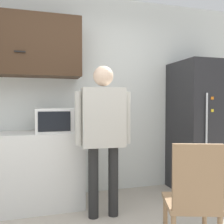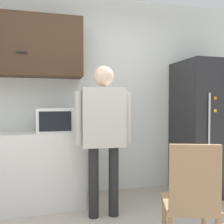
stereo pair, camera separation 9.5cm
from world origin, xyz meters
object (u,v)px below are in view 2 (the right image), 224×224
object	(u,v)px
person	(104,125)
chair	(191,197)
microwave	(59,120)
refrigerator	(205,127)

from	to	relation	value
person	chair	world-z (taller)	person
person	chair	size ratio (longest dim) A/B	1.75
microwave	refrigerator	xyz separation A→B (m)	(2.00, -0.01, -0.13)
refrigerator	chair	distance (m)	1.73
refrigerator	chair	xyz separation A→B (m)	(-1.04, -1.32, -0.40)
refrigerator	microwave	bearing A→B (deg)	179.82
microwave	chair	xyz separation A→B (m)	(0.96, -1.33, -0.53)
person	chair	xyz separation A→B (m)	(0.50, -0.91, -0.50)
person	refrigerator	world-z (taller)	refrigerator
microwave	person	bearing A→B (deg)	-42.07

